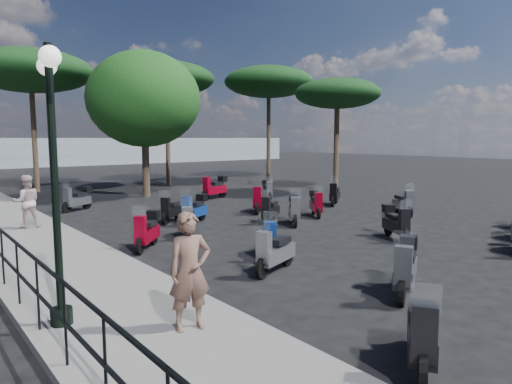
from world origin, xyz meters
TOP-DOWN VIEW (x-y plane):
  - ground at (0.00, 0.00)m, footprint 120.00×120.00m
  - sidewalk at (-6.50, 3.00)m, footprint 3.00×30.00m
  - lamp_post_0 at (-7.48, -1.97)m, footprint 0.49×1.23m
  - woman at (-6.00, -3.36)m, footprint 0.72×0.55m
  - pedestrian_far at (-6.11, 6.64)m, footprint 0.89×0.73m
  - scooter_1 at (-4.13, -6.05)m, footprint 1.45×1.03m
  - scooter_2 at (-2.80, -1.59)m, footprint 1.57×0.77m
  - scooter_3 at (-4.09, 2.21)m, footprint 1.23×1.27m
  - scooter_4 at (-1.13, 4.66)m, footprint 1.47×0.99m
  - scooter_5 at (-3.47, 10.13)m, footprint 1.46×0.95m
  - scooter_7 at (-1.81, -4.27)m, footprint 1.58×1.02m
  - scooter_8 at (-2.03, -0.49)m, footprint 1.04×1.33m
  - scooter_9 at (1.09, 3.15)m, footprint 1.38×0.93m
  - scooter_10 at (-2.44, 2.81)m, footprint 1.01×1.38m
  - scooter_11 at (-1.70, 5.34)m, footprint 1.27×1.03m
  - scooter_14 at (2.26, -1.28)m, footprint 0.98×1.44m
  - scooter_15 at (1.48, 2.30)m, footprint 1.20×1.36m
  - scooter_16 at (2.16, 5.04)m, footprint 1.40×1.26m
  - scooter_20 at (3.28, 2.99)m, footprint 1.06×1.35m
  - scooter_21 at (6.06, 4.52)m, footprint 1.43×1.04m
  - scooter_22 at (3.05, 9.71)m, footprint 1.77×0.80m
  - scooter_26 at (6.01, 0.96)m, footprint 1.01×1.45m
  - scooter_27 at (4.98, 7.94)m, footprint 0.88×1.37m
  - broadleaf_tree at (0.80, 12.66)m, footprint 5.67×5.67m
  - pine_0 at (4.36, 17.01)m, footprint 5.99×5.99m
  - pine_1 at (11.31, 15.37)m, footprint 6.12×6.12m
  - pine_2 at (-3.09, 18.47)m, footprint 6.65×6.65m
  - pine_3 at (9.82, 7.81)m, footprint 4.67×4.67m
  - distant_hills at (0.00, 45.00)m, footprint 70.00×8.00m

SIDE VIEW (x-z plane):
  - ground at x=0.00m, z-range 0.00..0.00m
  - sidewalk at x=-6.50m, z-range 0.00..0.15m
  - scooter_11 at x=-1.70m, z-range -0.19..1.03m
  - scooter_9 at x=1.09m, z-range -0.19..1.05m
  - scooter_8 at x=-2.03m, z-range -0.19..1.07m
  - scooter_10 at x=-2.44m, z-range -0.20..1.09m
  - scooter_2 at x=-2.80m, z-range -0.20..1.10m
  - scooter_27 at x=4.98m, z-range -0.15..1.05m
  - scooter_26 at x=6.01m, z-range -0.20..1.12m
  - scooter_21 at x=6.06m, z-range -0.20..1.12m
  - scooter_1 at x=-4.13m, z-range -0.20..1.13m
  - scooter_20 at x=3.28m, z-range -0.15..1.10m
  - scooter_14 at x=2.26m, z-range -0.16..1.12m
  - scooter_5 at x=-3.47m, z-range -0.16..1.12m
  - scooter_3 at x=-4.09m, z-range -0.16..1.12m
  - scooter_4 at x=-1.13m, z-range -0.16..1.14m
  - scooter_16 at x=2.16m, z-range -0.22..1.20m
  - scooter_15 at x=1.48m, z-range -0.16..1.15m
  - scooter_7 at x=-1.81m, z-range -0.17..1.21m
  - scooter_22 at x=3.05m, z-range -0.18..1.26m
  - pedestrian_far at x=-6.11m, z-range 0.15..1.85m
  - woman at x=-6.00m, z-range 0.15..1.93m
  - distant_hills at x=0.00m, z-range 0.00..3.00m
  - lamp_post_0 at x=-7.48m, z-range 0.45..4.67m
  - broadleaf_tree at x=0.80m, z-range 1.26..8.62m
  - pine_3 at x=9.82m, z-range 2.26..8.49m
  - pine_2 at x=-3.09m, z-range 2.72..10.53m
  - pine_0 at x=4.36m, z-range 2.79..10.52m
  - pine_1 at x=11.31m, z-range 2.86..10.77m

